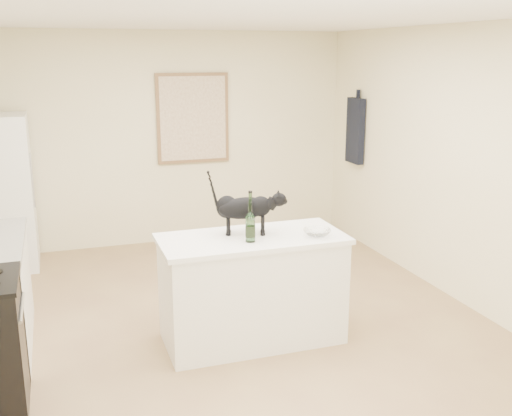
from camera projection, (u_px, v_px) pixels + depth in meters
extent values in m
plane|color=#9F8355|center=(234.00, 330.00, 5.21)|extent=(5.50, 5.50, 0.00)
plane|color=white|center=(231.00, 16.00, 4.56)|extent=(5.50, 5.50, 0.00)
plane|color=beige|center=(169.00, 139.00, 7.41)|extent=(4.50, 0.00, 4.50)
plane|color=beige|center=(432.00, 323.00, 2.37)|extent=(4.50, 0.00, 4.50)
plane|color=beige|center=(465.00, 167.00, 5.59)|extent=(0.00, 5.50, 5.50)
cube|color=white|center=(252.00, 291.00, 4.95)|extent=(1.44, 0.67, 0.86)
cube|color=white|center=(252.00, 239.00, 4.84)|extent=(1.50, 0.70, 0.04)
cube|color=white|center=(0.00, 193.00, 6.55)|extent=(0.68, 0.68, 1.70)
cube|color=brown|center=(193.00, 118.00, 7.41)|extent=(0.90, 0.03, 1.10)
cube|color=beige|center=(193.00, 118.00, 7.40)|extent=(0.82, 0.00, 1.02)
cube|color=black|center=(355.00, 131.00, 7.42)|extent=(0.08, 0.34, 0.80)
cylinder|color=#245A24|center=(250.00, 220.00, 4.66)|extent=(0.09, 0.09, 0.36)
imported|color=white|center=(317.00, 233.00, 4.84)|extent=(0.29, 0.29, 0.05)
cube|color=beige|center=(31.00, 164.00, 6.58)|extent=(0.02, 0.14, 0.18)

